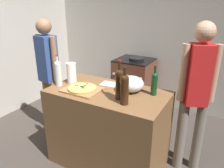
% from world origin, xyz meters
% --- Properties ---
extents(ground_plane, '(4.42, 3.14, 0.02)m').
position_xyz_m(ground_plane, '(0.00, 1.27, -0.01)').
color(ground_plane, '#3F3833').
extents(kitchen_wall_rear, '(4.42, 0.10, 2.60)m').
position_xyz_m(kitchen_wall_rear, '(0.00, 2.59, 1.30)').
color(kitchen_wall_rear, '#BCB7AD').
rests_on(kitchen_wall_rear, ground_plane).
extents(kitchen_wall_left, '(0.10, 3.14, 2.60)m').
position_xyz_m(kitchen_wall_left, '(-1.96, 1.27, 1.30)').
color(kitchen_wall_left, '#BCB7AD').
rests_on(kitchen_wall_left, ground_plane).
extents(counter, '(1.29, 0.71, 0.94)m').
position_xyz_m(counter, '(0.23, 0.69, 0.47)').
color(counter, brown).
rests_on(counter, ground_plane).
extents(cutting_board, '(0.40, 0.32, 0.02)m').
position_xyz_m(cutting_board, '(-0.02, 0.56, 0.95)').
color(cutting_board, '#9E7247').
rests_on(cutting_board, counter).
extents(pizza, '(0.31, 0.31, 0.03)m').
position_xyz_m(pizza, '(-0.02, 0.56, 0.97)').
color(pizza, tan).
rests_on(pizza, cutting_board).
extents(mixing_bowl, '(0.28, 0.28, 0.17)m').
position_xyz_m(mixing_bowl, '(0.45, 0.81, 1.02)').
color(mixing_bowl, '#B2B2B7').
rests_on(mixing_bowl, counter).
extents(paper_towel_roll, '(0.11, 0.11, 0.25)m').
position_xyz_m(paper_towel_roll, '(-0.27, 0.70, 1.06)').
color(paper_towel_roll, white).
rests_on(paper_towel_roll, counter).
extents(wine_bottle_dark, '(0.07, 0.07, 0.36)m').
position_xyz_m(wine_bottle_dark, '(-0.35, 0.57, 1.10)').
color(wine_bottle_dark, silver).
rests_on(wine_bottle_dark, counter).
extents(wine_bottle_amber, '(0.08, 0.08, 0.36)m').
position_xyz_m(wine_bottle_amber, '(0.52, 0.50, 1.10)').
color(wine_bottle_amber, '#331E0F').
rests_on(wine_bottle_amber, counter).
extents(wine_bottle_clear, '(0.06, 0.06, 0.32)m').
position_xyz_m(wine_bottle_clear, '(0.69, 0.85, 1.07)').
color(wine_bottle_clear, '#143819').
rests_on(wine_bottle_clear, counter).
extents(wine_bottle_green, '(0.08, 0.08, 0.40)m').
position_xyz_m(wine_bottle_green, '(0.43, 0.57, 1.11)').
color(wine_bottle_green, '#331E0F').
rests_on(wine_bottle_green, counter).
extents(recipe_sheet, '(0.22, 0.17, 0.00)m').
position_xyz_m(recipe_sheet, '(0.14, 0.89, 0.94)').
color(recipe_sheet, white).
rests_on(recipe_sheet, counter).
extents(stove, '(0.62, 0.60, 0.95)m').
position_xyz_m(stove, '(-0.12, 2.19, 0.46)').
color(stove, brown).
rests_on(stove, ground_plane).
extents(person_in_stripes, '(0.40, 0.24, 1.65)m').
position_xyz_m(person_in_stripes, '(-0.82, 0.86, 0.96)').
color(person_in_stripes, '#D88C4C').
rests_on(person_in_stripes, ground_plane).
extents(person_in_red, '(0.35, 0.27, 1.68)m').
position_xyz_m(person_in_red, '(1.08, 1.07, 0.97)').
color(person_in_red, slate).
rests_on(person_in_red, ground_plane).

